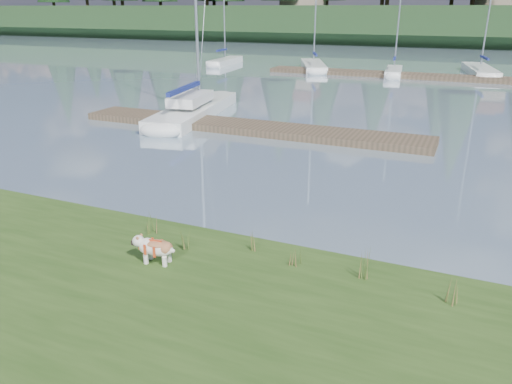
% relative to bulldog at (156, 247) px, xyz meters
% --- Properties ---
extents(ground, '(200.00, 200.00, 0.00)m').
position_rel_bulldog_xyz_m(ground, '(0.32, 33.34, -0.69)').
color(ground, '#8298AB').
rests_on(ground, ground).
extents(bank, '(60.00, 9.00, 0.35)m').
position_rel_bulldog_xyz_m(bank, '(0.32, -2.66, -0.51)').
color(bank, '#314C1B').
rests_on(bank, ground).
extents(ridge, '(200.00, 20.00, 5.00)m').
position_rel_bulldog_xyz_m(ridge, '(0.32, 76.34, 1.81)').
color(ridge, black).
rests_on(ridge, ground).
extents(bulldog, '(0.90, 0.44, 0.54)m').
position_rel_bulldog_xyz_m(bulldog, '(0.00, 0.00, 0.00)').
color(bulldog, silver).
rests_on(bulldog, bank).
extents(sailboat_main, '(3.53, 9.77, 13.72)m').
position_rel_bulldog_xyz_m(sailboat_main, '(-7.47, 14.78, -0.27)').
color(sailboat_main, silver).
rests_on(sailboat_main, ground).
extents(dock_near, '(16.00, 2.00, 0.30)m').
position_rel_bulldog_xyz_m(dock_near, '(-3.68, 12.34, -0.54)').
color(dock_near, '#4C3D2C').
rests_on(dock_near, ground).
extents(dock_far, '(26.00, 2.20, 0.30)m').
position_rel_bulldog_xyz_m(dock_far, '(2.32, 33.34, -0.54)').
color(dock_far, '#4C3D2C').
rests_on(dock_far, ground).
extents(sailboat_bg_0, '(1.94, 6.84, 9.93)m').
position_rel_bulldog_xyz_m(sailboat_bg_0, '(-16.70, 36.35, -0.36)').
color(sailboat_bg_0, silver).
rests_on(sailboat_bg_0, ground).
extents(sailboat_bg_1, '(4.79, 8.61, 12.76)m').
position_rel_bulldog_xyz_m(sailboat_bg_1, '(-8.17, 36.16, -0.36)').
color(sailboat_bg_1, silver).
rests_on(sailboat_bg_1, ground).
extents(sailboat_bg_2, '(1.85, 6.01, 9.12)m').
position_rel_bulldog_xyz_m(sailboat_bg_2, '(-0.86, 34.53, -0.35)').
color(sailboat_bg_2, silver).
rests_on(sailboat_bg_2, ground).
extents(sailboat_bg_3, '(3.33, 9.22, 13.17)m').
position_rel_bulldog_xyz_m(sailboat_bg_3, '(5.32, 38.52, -0.36)').
color(sailboat_bg_3, silver).
rests_on(sailboat_bg_3, ground).
extents(weed_0, '(0.17, 0.14, 0.55)m').
position_rel_bulldog_xyz_m(weed_0, '(0.21, 0.74, -0.11)').
color(weed_0, '#475B23').
rests_on(weed_0, bank).
extents(weed_1, '(0.17, 0.14, 0.51)m').
position_rel_bulldog_xyz_m(weed_1, '(1.54, 1.27, -0.12)').
color(weed_1, '#475B23').
rests_on(weed_1, bank).
extents(weed_2, '(0.17, 0.14, 0.69)m').
position_rel_bulldog_xyz_m(weed_2, '(3.90, 1.03, -0.04)').
color(weed_2, '#475B23').
rests_on(weed_2, bank).
extents(weed_3, '(0.17, 0.14, 0.51)m').
position_rel_bulldog_xyz_m(weed_3, '(-0.85, 1.10, -0.12)').
color(weed_3, '#475B23').
rests_on(weed_3, bank).
extents(weed_4, '(0.17, 0.14, 0.42)m').
position_rel_bulldog_xyz_m(weed_4, '(2.59, 1.01, -0.16)').
color(weed_4, '#475B23').
rests_on(weed_4, bank).
extents(weed_5, '(0.17, 0.14, 0.54)m').
position_rel_bulldog_xyz_m(weed_5, '(5.49, 0.79, -0.11)').
color(weed_5, '#475B23').
rests_on(weed_5, bank).
extents(mud_lip, '(60.00, 0.50, 0.14)m').
position_rel_bulldog_xyz_m(mud_lip, '(0.32, 1.74, -0.62)').
color(mud_lip, '#33281C').
rests_on(mud_lip, ground).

